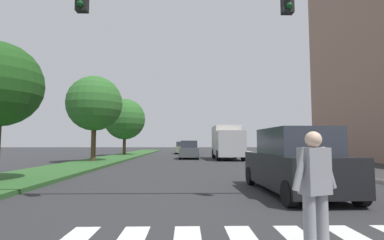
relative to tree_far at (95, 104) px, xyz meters
name	(u,v)px	position (x,y,z in m)	size (l,w,h in m)	color
ground_plane	(196,160)	(8.01, 4.02, -4.54)	(140.00, 140.00, 0.00)	#2D2D30
median_strip	(105,160)	(0.31, 2.02, -4.46)	(3.60, 64.00, 0.15)	#2D5B28
tree_far	(95,104)	(0.00, 0.00, 0.00)	(4.22, 4.22, 6.51)	#4C3823
tree_distant	(125,119)	(-0.17, 11.75, -0.24)	(4.80, 4.80, 6.55)	#4C3823
sidewalk_right	(290,160)	(15.83, 2.02, -4.46)	(3.00, 64.00, 0.15)	#9E9991
traffic_light_gantry	(81,25)	(4.53, -15.34, -0.16)	(9.22, 0.30, 6.00)	gold
pedestrian_performer	(315,188)	(8.80, -18.24, -3.60)	(0.73, 0.36, 1.69)	gray
suv_crossing	(294,163)	(10.36, -13.38, -3.61)	(2.07, 4.65, 1.97)	black
sedan_midblock	(189,150)	(7.35, 5.45, -3.74)	(1.84, 4.07, 1.72)	#474C51
sedan_distant	(182,148)	(6.52, 17.78, -3.76)	(1.84, 4.60, 1.67)	gray
truck_box_delivery	(227,142)	(10.85, 4.40, -2.90)	(2.40, 6.20, 3.10)	#B7B7BC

